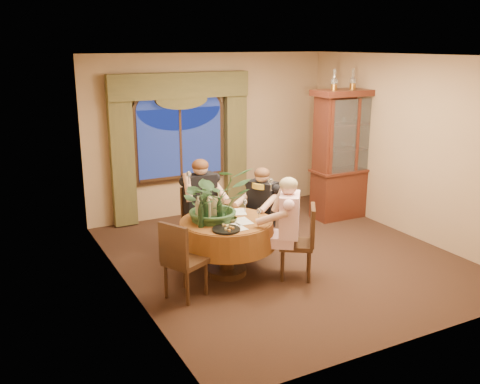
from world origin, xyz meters
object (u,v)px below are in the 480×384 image
chair_front_left (185,259)px  china_cabinet (349,154)px  oil_lamp_left (334,80)px  chair_right (296,242)px  oil_lamp_center (353,79)px  chair_back_right (254,220)px  wine_bottle_0 (220,210)px  wine_bottle_3 (201,214)px  olive_bowl (231,220)px  wine_bottle_2 (206,211)px  wine_bottle_1 (208,209)px  wine_bottle_4 (205,207)px  person_scarf (262,211)px  stoneware_vase (213,208)px  person_back (200,206)px  dining_table (226,247)px  centerpiece_plant (215,174)px  oil_lamp_right (371,78)px  wine_bottle_5 (198,209)px  chair_back (201,222)px  person_pink (289,228)px

chair_front_left → china_cabinet: bearing=86.7°
oil_lamp_left → chair_right: oil_lamp_left is taller
oil_lamp_center → chair_back_right: 3.04m
wine_bottle_0 → wine_bottle_3: size_ratio=1.00×
olive_bowl → wine_bottle_2: (-0.32, 0.08, 0.14)m
wine_bottle_1 → wine_bottle_4: same height
person_scarf → stoneware_vase: 0.94m
person_back → wine_bottle_0: person_back is taller
oil_lamp_center → dining_table: bearing=-156.9°
stoneware_vase → centerpiece_plant: size_ratio=0.28×
chair_right → person_scarf: 0.90m
stoneware_vase → chair_right: bearing=-36.4°
oil_lamp_right → dining_table: bearing=-159.3°
china_cabinet → stoneware_vase: 3.30m
chair_back_right → centerpiece_plant: size_ratio=0.93×
wine_bottle_5 → wine_bottle_4: bearing=15.7°
centerpiece_plant → wine_bottle_0: size_ratio=3.12×
centerpiece_plant → wine_bottle_5: bearing=179.0°
dining_table → chair_back_right: bearing=37.1°
wine_bottle_1 → wine_bottle_3: same height
dining_table → chair_back: chair_back is taller
chair_back → person_scarf: bearing=150.2°
chair_right → wine_bottle_4: bearing=90.6°
oil_lamp_left → oil_lamp_center: same height
centerpiece_plant → person_back: bearing=81.2°
person_pink → wine_bottle_5: size_ratio=4.09×
person_scarf → wine_bottle_2: 1.15m
chair_back_right → centerpiece_plant: (-0.83, -0.43, 0.87)m
china_cabinet → chair_front_left: (-3.70, -1.64, -0.63)m
wine_bottle_0 → wine_bottle_5: same height
person_scarf → olive_bowl: bearing=95.8°
wine_bottle_0 → dining_table: bearing=24.3°
wine_bottle_0 → chair_back_right: bearing=35.5°
stoneware_vase → person_scarf: bearing=15.7°
centerpiece_plant → wine_bottle_3: 0.57m
dining_table → wine_bottle_5: wine_bottle_5 is taller
dining_table → wine_bottle_2: size_ratio=3.90×
wine_bottle_4 → wine_bottle_3: bearing=-123.5°
oil_lamp_left → wine_bottle_2: oil_lamp_left is taller
chair_right → olive_bowl: chair_right is taller
oil_lamp_left → person_back: size_ratio=0.24×
dining_table → china_cabinet: 3.31m
centerpiece_plant → oil_lamp_center: bearing=20.6°
oil_lamp_right → chair_back: size_ratio=0.35×
person_pink → person_scarf: size_ratio=1.04×
person_back → stoneware_vase: bearing=80.8°
stoneware_vase → wine_bottle_2: wine_bottle_2 is taller
wine_bottle_0 → wine_bottle_5: bearing=143.0°
china_cabinet → person_scarf: 2.43m
wine_bottle_1 → wine_bottle_2: 0.09m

